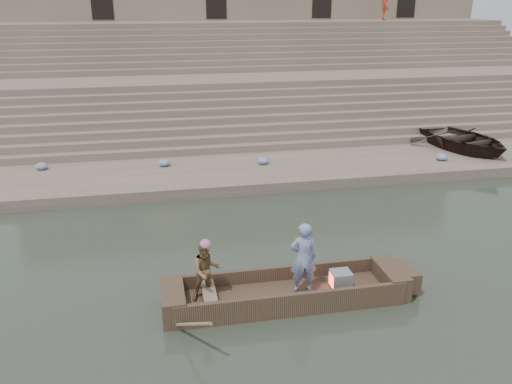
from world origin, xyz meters
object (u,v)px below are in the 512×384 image
object	(u,v)px
television	(340,279)
pedestrian	(386,4)
main_rowboat	(286,297)
standing_man	(303,258)
rowing_man	(206,271)
beached_rowboat	(463,139)

from	to	relation	value
television	pedestrian	xyz separation A→B (m)	(11.12, 23.14, 5.74)
main_rowboat	standing_man	distance (m)	1.04
standing_man	rowing_man	world-z (taller)	standing_man
main_rowboat	pedestrian	size ratio (longest dim) A/B	2.61
television	main_rowboat	bearing A→B (deg)	180.00
beached_rowboat	pedestrian	xyz separation A→B (m)	(2.13, 13.59, 5.29)
rowing_man	pedestrian	size ratio (longest dim) A/B	0.72
main_rowboat	television	xyz separation A→B (m)	(1.30, -0.00, 0.31)
main_rowboat	beached_rowboat	xyz separation A→B (m)	(10.29, 9.55, 0.75)
standing_man	television	xyz separation A→B (m)	(0.91, -0.02, -0.65)
rowing_man	television	bearing A→B (deg)	-11.70
rowing_man	pedestrian	xyz separation A→B (m)	(14.20, 23.00, 5.25)
rowing_man	pedestrian	bearing A→B (deg)	49.27
rowing_man	beached_rowboat	distance (m)	15.31
television	standing_man	bearing A→B (deg)	179.00
main_rowboat	beached_rowboat	bearing A→B (deg)	42.88
standing_man	pedestrian	bearing A→B (deg)	-113.74
standing_man	beached_rowboat	size ratio (longest dim) A/B	0.38
standing_man	rowing_man	size ratio (longest dim) A/B	1.23
rowing_man	main_rowboat	bearing A→B (deg)	-13.64
standing_man	pedestrian	world-z (taller)	pedestrian
beached_rowboat	rowing_man	bearing A→B (deg)	-155.77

